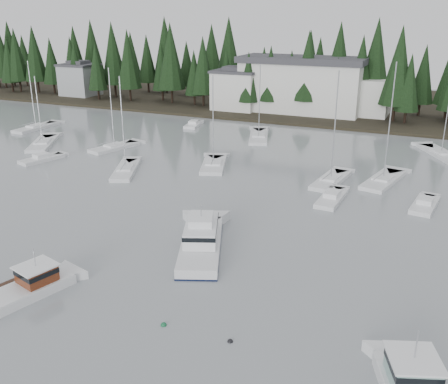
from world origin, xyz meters
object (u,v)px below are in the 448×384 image
object	(u,v)px
house_far_west	(80,79)
sailboat_1	(126,171)
lobster_boat_brown	(23,291)
sailboat_4	(43,145)
runabout_1	(332,199)
sailboat_6	(114,148)
runabout_0	(42,160)
cabin_cruiser_center	(201,242)
harbor_inn	(312,86)
sailboat_10	(383,181)
sailboat_11	(331,182)
runabout_3	(194,125)
sailboat_7	(441,155)
sailboat_8	(213,166)
runabout_4	(425,206)
sailboat_3	(259,138)
sailboat_5	(36,128)
house_west	(236,89)

from	to	relation	value
house_far_west	sailboat_1	xyz separation A→B (m)	(44.86, -46.75, -4.33)
lobster_boat_brown	sailboat_4	world-z (taller)	sailboat_4
sailboat_4	runabout_1	size ratio (longest dim) A/B	1.61
sailboat_6	runabout_0	bearing A→B (deg)	165.03
cabin_cruiser_center	harbor_inn	bearing A→B (deg)	-15.77
sailboat_10	sailboat_11	xyz separation A→B (m)	(-5.89, -2.65, 0.00)
sailboat_6	runabout_3	size ratio (longest dim) A/B	2.05
sailboat_4	sailboat_6	bearing A→B (deg)	-107.27
cabin_cruiser_center	runabout_0	distance (m)	36.51
house_far_west	sailboat_7	size ratio (longest dim) A/B	0.61
runabout_1	runabout_3	world-z (taller)	same
runabout_0	runabout_1	bearing A→B (deg)	-73.65
sailboat_8	sailboat_7	bearing A→B (deg)	-76.34
runabout_4	sailboat_3	bearing A→B (deg)	57.81
runabout_4	sailboat_5	bearing A→B (deg)	86.40
harbor_inn	sailboat_10	world-z (taller)	sailboat_10
lobster_boat_brown	runabout_0	bearing A→B (deg)	56.43
sailboat_10	sailboat_11	bearing A→B (deg)	126.26
house_far_west	sailboat_10	distance (m)	85.09
house_far_west	sailboat_5	bearing A→B (deg)	-63.97
house_west	sailboat_1	world-z (taller)	sailboat_1
sailboat_4	runabout_3	size ratio (longest dim) A/B	1.81
sailboat_10	sailboat_11	distance (m)	6.46
house_west	runabout_3	bearing A→B (deg)	-95.92
sailboat_7	sailboat_11	bearing A→B (deg)	118.59
harbor_inn	sailboat_5	xyz separation A→B (m)	(-41.53, -33.09, -5.71)
lobster_boat_brown	sailboat_3	xyz separation A→B (m)	(-0.98, 53.17, -0.40)
sailboat_8	runabout_3	xyz separation A→B (m)	(-14.10, 21.71, 0.06)
sailboat_1	sailboat_3	bearing A→B (deg)	-45.34
sailboat_8	sailboat_10	size ratio (longest dim) A/B	0.85
sailboat_11	sailboat_4	bearing A→B (deg)	96.90
sailboat_11	runabout_1	xyz separation A→B (m)	(1.47, -6.13, 0.05)
sailboat_7	runabout_1	xyz separation A→B (m)	(-10.61, -24.72, 0.06)
sailboat_8	sailboat_11	xyz separation A→B (m)	(15.95, -0.13, 0.02)
cabin_cruiser_center	runabout_4	distance (m)	25.61
harbor_inn	sailboat_3	size ratio (longest dim) A/B	2.37
sailboat_4	sailboat_10	xyz separation A→B (m)	(51.38, 2.71, 0.04)
sailboat_3	sailboat_5	world-z (taller)	sailboat_3
house_west	sailboat_7	distance (m)	45.16
sailboat_3	sailboat_8	size ratio (longest dim) A/B	0.98
sailboat_8	sailboat_1	bearing A→B (deg)	105.42
sailboat_11	runabout_1	world-z (taller)	sailboat_11
sailboat_6	sailboat_5	bearing A→B (deg)	89.44
sailboat_4	sailboat_10	distance (m)	51.45
cabin_cruiser_center	runabout_1	size ratio (longest dim) A/B	1.62
sailboat_8	house_far_west	bearing A→B (deg)	33.96
house_west	sailboat_8	xyz separation A→B (m)	(12.41, -38.04, -4.59)
house_far_west	runabout_3	size ratio (longest dim) A/B	1.37
house_west	runabout_4	xyz separation A→B (m)	(39.40, -42.36, -4.52)
sailboat_6	runabout_1	bearing A→B (deg)	-88.73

